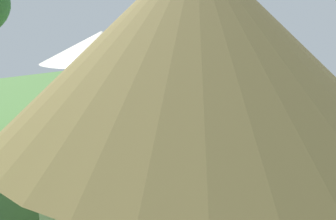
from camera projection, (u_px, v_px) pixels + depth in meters
ground_plane at (201, 142)px, 10.64m from camera, size 36.00×36.00×0.00m
thatched_hut at (194, 89)px, 5.20m from camera, size 5.71×5.71×4.47m
shade_umbrella at (102, 47)px, 9.96m from camera, size 3.44×3.44×3.26m
patio_dining_table at (105, 122)px, 10.45m from camera, size 1.59×1.16×0.74m
patio_chair_near_hut at (67, 135)px, 9.64m from camera, size 0.51×0.50×0.90m
patio_chair_west_end at (145, 129)px, 10.13m from camera, size 0.54×0.55×0.90m
patio_chair_east_end at (110, 116)px, 11.70m from camera, size 0.61×0.60×0.90m
guest_beside_umbrella at (143, 124)px, 8.81m from camera, size 0.43×0.51×1.68m
guest_behind_table at (109, 97)px, 12.33m from camera, size 0.40×0.55×1.69m
standing_watcher at (271, 103)px, 11.18m from camera, size 0.49×0.48×1.74m
zebra_nearest_camera at (201, 107)px, 10.85m from camera, size 0.94×2.09×1.53m
zebra_by_umbrella at (316, 130)px, 8.40m from camera, size 2.12×1.08×1.54m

